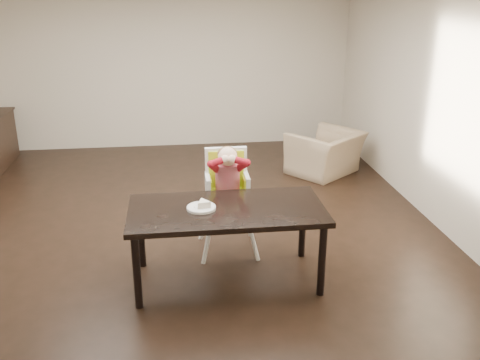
% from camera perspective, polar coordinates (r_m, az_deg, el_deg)
% --- Properties ---
extents(ground, '(7.00, 7.00, 0.00)m').
position_cam_1_polar(ground, '(6.21, -6.49, -5.47)').
color(ground, black).
rests_on(ground, ground).
extents(room_walls, '(6.02, 7.02, 2.71)m').
position_cam_1_polar(room_walls, '(5.66, -7.25, 11.69)').
color(room_walls, beige).
rests_on(room_walls, ground).
extents(dining_table, '(1.80, 0.90, 0.75)m').
position_cam_1_polar(dining_table, '(4.94, -1.43, -3.83)').
color(dining_table, black).
rests_on(dining_table, ground).
extents(high_chair, '(0.48, 0.48, 1.15)m').
position_cam_1_polar(high_chair, '(5.49, -1.36, 0.28)').
color(high_chair, white).
rests_on(high_chair, ground).
extents(plate, '(0.33, 0.33, 0.08)m').
position_cam_1_polar(plate, '(4.89, -4.07, -2.81)').
color(plate, white).
rests_on(plate, dining_table).
extents(armchair, '(1.15, 1.10, 0.85)m').
position_cam_1_polar(armchair, '(7.99, 9.12, 3.61)').
color(armchair, '#9E8564').
rests_on(armchair, ground).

